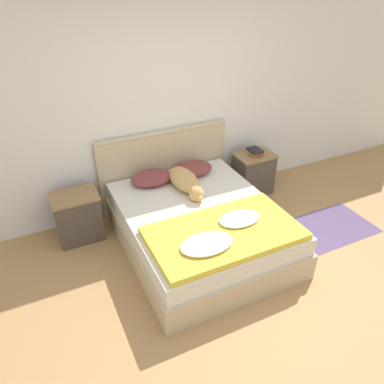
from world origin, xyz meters
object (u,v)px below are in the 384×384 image
book_stack (255,151)px  bed (200,227)px  nightstand_left (78,217)px  pillow_right (192,168)px  nightstand_right (253,173)px  dog (186,181)px  pillow_left (152,178)px

book_stack → bed: bearing=-148.2°
nightstand_left → pillow_right: 1.51m
nightstand_right → bed: bearing=-148.3°
pillow_right → nightstand_left: bearing=-179.6°
bed → dog: dog is taller
pillow_left → dog: bearing=-43.5°
nightstand_left → nightstand_right: (2.41, 0.00, 0.00)m
bed → dog: bearing=85.0°
pillow_left → pillow_right: (0.55, 0.00, 0.00)m
bed → book_stack: bearing=31.8°
pillow_right → dog: dog is taller
nightstand_left → book_stack: size_ratio=2.56×
dog → pillow_right: bearing=52.0°
bed → nightstand_left: 1.42m
bed → nightstand_left: nightstand_left is taller
nightstand_right → pillow_left: pillow_left is taller
bed → book_stack: (1.21, 0.75, 0.37)m
book_stack → pillow_right: bearing=179.5°
bed → nightstand_left: (-1.20, 0.75, 0.04)m
nightstand_left → pillow_left: bearing=0.7°
pillow_left → pillow_right: size_ratio=1.00×
nightstand_left → dog: dog is taller
bed → pillow_right: bearing=70.1°
nightstand_left → pillow_right: pillow_right is taller
nightstand_right → pillow_right: 0.97m
pillow_right → book_stack: book_stack is taller
nightstand_right → book_stack: bearing=52.2°
bed → nightstand_right: 1.42m
nightstand_right → book_stack: size_ratio=2.56×
nightstand_left → pillow_right: (1.48, 0.01, 0.28)m
nightstand_right → pillow_right: size_ratio=1.15×
book_stack → pillow_left: bearing=179.7°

